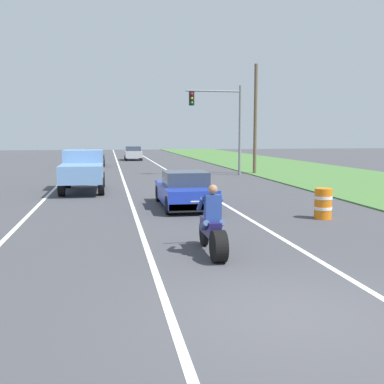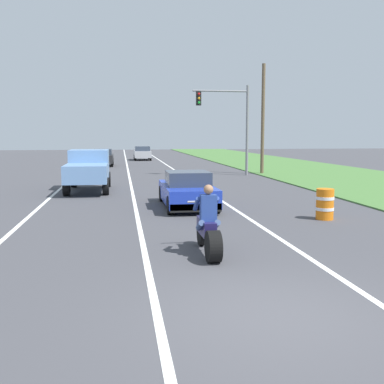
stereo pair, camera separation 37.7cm
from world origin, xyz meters
TOP-DOWN VIEW (x-y plane):
  - ground_plane at (0.00, 0.00)m, footprint 160.00×160.00m
  - lane_stripe_left_solid at (-5.40, 20.00)m, footprint 0.14×120.00m
  - lane_stripe_right_solid at (1.80, 20.00)m, footprint 0.14×120.00m
  - lane_stripe_centre_dashed at (-1.80, 20.00)m, footprint 0.14×120.00m
  - grass_verge_right at (11.92, 20.00)m, footprint 10.00×120.00m
  - motorcycle_with_rider at (-0.38, 3.62)m, footprint 0.70×2.21m
  - sports_car_blue at (0.15, 10.66)m, footprint 1.84×4.30m
  - pickup_truck_left_lane_light_blue at (-3.89, 16.35)m, footprint 2.02×4.80m
  - traffic_light_mast_near at (5.00, 23.80)m, footprint 3.81×0.34m
  - utility_pole_roadside at (7.45, 24.61)m, footprint 0.24×0.24m
  - construction_barrel_nearest at (4.19, 7.45)m, footprint 0.58×0.58m
  - distant_car_far_ahead at (-3.90, 34.85)m, footprint 1.80×4.00m
  - distant_car_further_ahead at (-0.02, 43.87)m, footprint 1.80×4.00m

SIDE VIEW (x-z plane):
  - ground_plane at x=0.00m, z-range 0.00..0.00m
  - lane_stripe_left_solid at x=-5.40m, z-range 0.00..0.01m
  - lane_stripe_right_solid at x=1.80m, z-range 0.00..0.01m
  - lane_stripe_centre_dashed at x=-1.80m, z-range 0.00..0.01m
  - grass_verge_right at x=11.92m, z-range 0.00..0.06m
  - construction_barrel_nearest at x=4.19m, z-range 0.00..1.00m
  - motorcycle_with_rider at x=-0.38m, z-range -0.22..1.40m
  - sports_car_blue at x=0.15m, z-range -0.05..1.31m
  - distant_car_far_ahead at x=-3.90m, z-range 0.02..1.52m
  - distant_car_further_ahead at x=-0.02m, z-range 0.02..1.52m
  - pickup_truck_left_lane_light_blue at x=-3.89m, z-range 0.12..2.10m
  - utility_pole_roadside at x=7.45m, z-range 0.00..7.56m
  - traffic_light_mast_near at x=5.00m, z-range 0.94..6.94m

